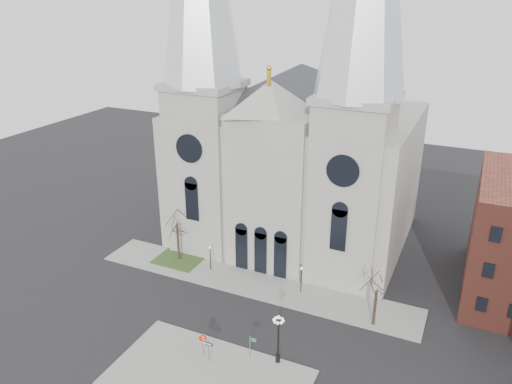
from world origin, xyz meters
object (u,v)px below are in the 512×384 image
at_px(one_way_sign, 208,348).
at_px(globe_lamp, 278,333).
at_px(street_name_sign, 251,345).
at_px(stop_sign, 203,340).

bearing_deg(one_way_sign, globe_lamp, 23.85).
relative_size(one_way_sign, street_name_sign, 0.95).
bearing_deg(street_name_sign, one_way_sign, -146.36).
distance_m(globe_lamp, one_way_sign, 6.77).
bearing_deg(street_name_sign, stop_sign, -157.08).
height_order(stop_sign, one_way_sign, stop_sign).
bearing_deg(stop_sign, street_name_sign, 12.97).
xyz_separation_m(globe_lamp, one_way_sign, (-6.00, -2.58, -1.78)).
height_order(stop_sign, globe_lamp, globe_lamp).
relative_size(globe_lamp, street_name_sign, 2.22).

